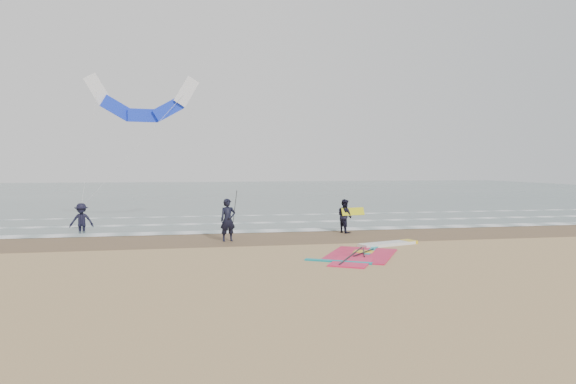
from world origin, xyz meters
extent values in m
plane|color=tan|center=(0.00, 0.00, 0.00)|extent=(120.00, 120.00, 0.00)
cube|color=#47605E|center=(0.00, 48.00, 0.01)|extent=(120.00, 80.00, 0.02)
cube|color=brown|center=(0.00, 6.00, 0.00)|extent=(120.00, 5.00, 0.01)
cube|color=white|center=(0.00, 8.20, 0.03)|extent=(120.00, 1.20, 0.02)
cube|color=white|center=(0.00, 12.00, 0.03)|extent=(120.00, 0.70, 0.02)
cube|color=white|center=(0.00, 16.50, 0.03)|extent=(120.00, 0.50, 0.01)
cube|color=white|center=(2.03, 2.67, 0.06)|extent=(2.71, 1.44, 0.13)
cube|color=yellow|center=(3.19, 3.04, 0.07)|extent=(0.65, 0.75, 0.14)
cube|color=#E61D4B|center=(0.13, 0.56, 0.02)|extent=(3.70, 4.09, 0.04)
cube|color=#E61D4B|center=(-0.66, -0.82, 0.02)|extent=(2.05, 2.28, 0.05)
cube|color=#0C8C99|center=(1.19, 1.93, 0.03)|extent=(1.89, 3.04, 0.05)
cube|color=#0C8C99|center=(-1.08, -0.60, 0.03)|extent=(2.22, 1.42, 0.05)
cube|color=yellow|center=(0.45, 1.09, 0.03)|extent=(0.96, 0.92, 0.05)
cylinder|color=black|center=(-0.29, 0.35, 0.05)|extent=(1.96, 3.32, 0.06)
cylinder|color=black|center=(0.34, 0.77, 0.07)|extent=(1.30, 1.44, 0.04)
cylinder|color=black|center=(0.34, 0.77, 0.07)|extent=(0.63, 1.82, 0.04)
imported|color=black|center=(-4.56, 5.10, 0.96)|extent=(0.78, 0.60, 1.92)
imported|color=black|center=(1.46, 6.95, 0.85)|extent=(0.90, 1.00, 1.70)
imported|color=black|center=(-11.73, 9.85, 0.91)|extent=(1.20, 0.72, 1.82)
cylinder|color=black|center=(-4.26, 5.10, 1.41)|extent=(0.17, 0.86, 1.82)
cube|color=yellow|center=(1.86, 6.85, 1.08)|extent=(1.30, 0.51, 0.39)
cube|color=white|center=(-11.28, 12.45, 7.66)|extent=(1.48, 0.34, 1.82)
cube|color=#1634EB|center=(-10.24, 12.45, 6.63)|extent=(1.82, 0.39, 1.48)
cube|color=#1634EB|center=(-8.83, 12.45, 6.25)|extent=(1.67, 0.37, 0.74)
cube|color=#1634EB|center=(-7.42, 12.45, 6.63)|extent=(1.82, 0.39, 1.48)
cube|color=white|center=(-6.38, 12.45, 7.66)|extent=(1.48, 0.34, 1.82)
cylinder|color=beige|center=(-11.50, 11.15, 4.44)|extent=(0.47, 2.62, 6.44)
cylinder|color=beige|center=(-9.06, 11.15, 4.44)|extent=(5.37, 2.62, 6.45)
camera|label=1|loc=(-6.15, -17.90, 3.42)|focal=32.00mm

